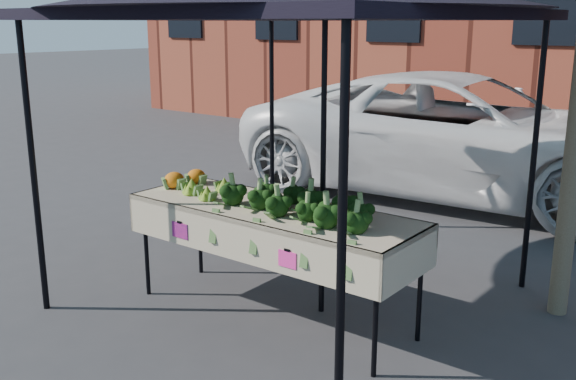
{
  "coord_description": "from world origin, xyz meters",
  "views": [
    {
      "loc": [
        3.18,
        -3.72,
        2.28
      ],
      "look_at": [
        0.06,
        0.19,
        1.0
      ],
      "focal_mm": 40.82,
      "sensor_mm": 36.0,
      "label": 1
    }
  ],
  "objects": [
    {
      "name": "ground",
      "position": [
        0.0,
        0.0,
        0.0
      ],
      "size": [
        90.0,
        90.0,
        0.0
      ],
      "primitive_type": "plane",
      "color": "#333336"
    },
    {
      "name": "table",
      "position": [
        0.06,
        -0.01,
        0.45
      ],
      "size": [
        2.42,
        0.85,
        0.9
      ],
      "color": "beige",
      "rests_on": "ground"
    },
    {
      "name": "canopy",
      "position": [
        -0.03,
        0.38,
        1.37
      ],
      "size": [
        3.16,
        3.16,
        2.74
      ],
      "primitive_type": null,
      "color": "black",
      "rests_on": "ground"
    },
    {
      "name": "broccoli_heap",
      "position": [
        0.33,
        0.01,
        1.01
      ],
      "size": [
        1.34,
        0.54,
        0.22
      ],
      "primitive_type": "ellipsoid",
      "color": "black",
      "rests_on": "table"
    },
    {
      "name": "romanesco_cluster",
      "position": [
        -0.61,
        -0.03,
        0.99
      ],
      "size": [
        0.4,
        0.44,
        0.17
      ],
      "primitive_type": "ellipsoid",
      "color": "#99AA32",
      "rests_on": "table"
    },
    {
      "name": "cauliflower_pair",
      "position": [
        -0.98,
        0.05,
        0.98
      ],
      "size": [
        0.2,
        0.4,
        0.15
      ],
      "primitive_type": "ellipsoid",
      "color": "orange",
      "rests_on": "table"
    }
  ]
}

